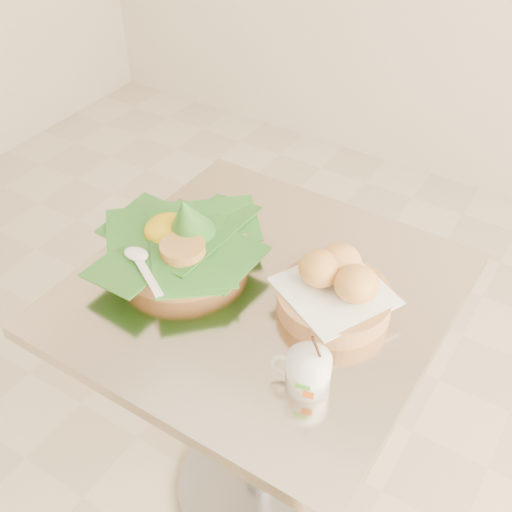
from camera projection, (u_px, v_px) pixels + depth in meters
The scene contains 5 objects.
floor at pixel (199, 474), 1.79m from camera, with size 3.60×3.60×0.00m, color beige.
cafe_table at pixel (260, 361), 1.41m from camera, with size 0.71×0.71×0.75m.
rice_basket at pixel (181, 241), 1.31m from camera, with size 0.34×0.34×0.17m.
bread_basket at pixel (336, 289), 1.20m from camera, with size 0.25×0.25×0.11m.
coffee_mug at pixel (307, 370), 1.07m from camera, with size 0.10×0.08×0.13m.
Camera 1 is at (0.65, -0.73, 1.62)m, focal length 45.00 mm.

